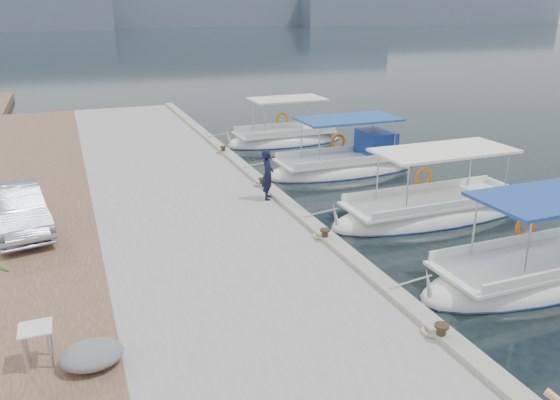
# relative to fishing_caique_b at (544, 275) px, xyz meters

# --- Properties ---
(ground) EXTENTS (400.00, 400.00, 0.00)m
(ground) POSITION_rel_fishing_caique_b_xyz_m (-4.21, 1.64, -0.12)
(ground) COLOR black
(ground) RESTS_ON ground
(concrete_quay) EXTENTS (6.00, 40.00, 0.50)m
(concrete_quay) POSITION_rel_fishing_caique_b_xyz_m (-7.21, 6.64, 0.13)
(concrete_quay) COLOR gray
(concrete_quay) RESTS_ON ground
(quay_curb) EXTENTS (0.44, 40.00, 0.12)m
(quay_curb) POSITION_rel_fishing_caique_b_xyz_m (-4.43, 6.64, 0.44)
(quay_curb) COLOR #9B9889
(quay_curb) RESTS_ON concrete_quay
(cobblestone_strip) EXTENTS (4.00, 40.00, 0.50)m
(cobblestone_strip) POSITION_rel_fishing_caique_b_xyz_m (-12.21, 6.64, 0.13)
(cobblestone_strip) COLOR brown
(cobblestone_strip) RESTS_ON ground
(distant_hills) EXTENTS (330.00, 60.00, 18.00)m
(distant_hills) POSITION_rel_fishing_caique_b_xyz_m (25.40, 203.13, 7.49)
(distant_hills) COLOR slate
(distant_hills) RESTS_ON ground
(fishing_caique_b) EXTENTS (7.25, 2.29, 2.83)m
(fishing_caique_b) POSITION_rel_fishing_caique_b_xyz_m (0.00, 0.00, 0.00)
(fishing_caique_b) COLOR white
(fishing_caique_b) RESTS_ON ground
(fishing_caique_c) EXTENTS (7.40, 2.27, 2.83)m
(fishing_caique_c) POSITION_rel_fishing_caique_b_xyz_m (0.08, 4.63, -0.00)
(fishing_caique_c) COLOR white
(fishing_caique_c) RESTS_ON ground
(fishing_caique_d) EXTENTS (6.75, 2.36, 2.83)m
(fishing_caique_d) POSITION_rel_fishing_caique_b_xyz_m (-0.14, 10.32, 0.07)
(fishing_caique_d) COLOR white
(fishing_caique_d) RESTS_ON ground
(fishing_caique_e) EXTENTS (6.03, 2.32, 2.83)m
(fishing_caique_e) POSITION_rel_fishing_caique_b_xyz_m (-0.60, 15.96, 0.00)
(fishing_caique_e) COLOR white
(fishing_caique_e) RESTS_ON ground
(mooring_bollards) EXTENTS (0.28, 20.28, 0.33)m
(mooring_bollards) POSITION_rel_fishing_caique_b_xyz_m (-4.56, 3.14, 0.57)
(mooring_bollards) COLOR black
(mooring_bollards) RESTS_ON concrete_quay
(fisherman) EXTENTS (0.59, 0.70, 1.64)m
(fisherman) POSITION_rel_fishing_caique_b_xyz_m (-4.81, 6.90, 1.20)
(fisherman) COLOR black
(fisherman) RESTS_ON concrete_quay
(parked_car) EXTENTS (2.05, 4.05, 1.27)m
(parked_car) POSITION_rel_fishing_caique_b_xyz_m (-12.24, 6.85, 1.01)
(parked_car) COLOR #A2ABB9
(parked_car) RESTS_ON cobblestone_strip
(tarp_bundle) EXTENTS (1.10, 0.90, 0.40)m
(tarp_bundle) POSITION_rel_fishing_caique_b_xyz_m (-10.71, -0.27, 0.58)
(tarp_bundle) COLOR slate
(tarp_bundle) RESTS_ON cobblestone_strip
(folding_table) EXTENTS (0.55, 0.55, 0.73)m
(folding_table) POSITION_rel_fishing_caique_b_xyz_m (-11.56, 0.10, 0.90)
(folding_table) COLOR silver
(folding_table) RESTS_ON cobblestone_strip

